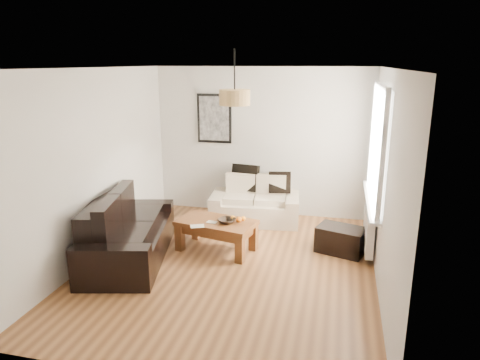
% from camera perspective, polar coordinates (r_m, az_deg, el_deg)
% --- Properties ---
extents(floor, '(4.50, 4.50, 0.00)m').
position_cam_1_polar(floor, '(5.96, -1.35, -11.29)').
color(floor, brown).
rests_on(floor, ground).
extents(ceiling, '(3.80, 4.50, 0.00)m').
position_cam_1_polar(ceiling, '(5.33, -1.53, 14.57)').
color(ceiling, white).
rests_on(ceiling, floor).
extents(wall_back, '(3.80, 0.04, 2.60)m').
position_cam_1_polar(wall_back, '(7.65, 2.84, 4.99)').
color(wall_back, silver).
rests_on(wall_back, floor).
extents(wall_front, '(3.80, 0.04, 2.60)m').
position_cam_1_polar(wall_front, '(3.49, -10.91, -8.10)').
color(wall_front, silver).
rests_on(wall_front, floor).
extents(wall_left, '(0.04, 4.50, 2.60)m').
position_cam_1_polar(wall_left, '(6.25, -18.55, 1.85)').
color(wall_left, silver).
rests_on(wall_left, floor).
extents(wall_right, '(0.04, 4.50, 2.60)m').
position_cam_1_polar(wall_right, '(5.36, 18.62, -0.30)').
color(wall_right, silver).
rests_on(wall_right, floor).
extents(window_bay, '(0.14, 1.90, 1.60)m').
position_cam_1_polar(window_bay, '(6.07, 17.86, 4.43)').
color(window_bay, white).
rests_on(window_bay, wall_right).
extents(radiator, '(0.10, 0.90, 0.52)m').
position_cam_1_polar(radiator, '(6.40, 16.61, -6.33)').
color(radiator, white).
rests_on(radiator, wall_right).
extents(poster, '(0.62, 0.04, 0.87)m').
position_cam_1_polar(poster, '(7.76, -3.40, 8.11)').
color(poster, black).
rests_on(poster, wall_back).
extents(pendant_shade, '(0.40, 0.40, 0.20)m').
position_cam_1_polar(pendant_shade, '(5.64, -0.71, 10.85)').
color(pendant_shade, tan).
rests_on(pendant_shade, ceiling).
extents(loveseat_cream, '(1.57, 0.96, 0.74)m').
position_cam_1_polar(loveseat_cream, '(7.43, 1.99, -2.71)').
color(loveseat_cream, beige).
rests_on(loveseat_cream, floor).
extents(sofa_leather, '(1.37, 2.12, 0.85)m').
position_cam_1_polar(sofa_leather, '(6.22, -14.49, -6.37)').
color(sofa_leather, black).
rests_on(sofa_leather, floor).
extents(coffee_table, '(1.21, 0.82, 0.46)m').
position_cam_1_polar(coffee_table, '(6.36, -3.10, -7.30)').
color(coffee_table, brown).
rests_on(coffee_table, floor).
extents(ottoman, '(0.76, 0.61, 0.38)m').
position_cam_1_polar(ottoman, '(6.46, 13.18, -7.69)').
color(ottoman, black).
rests_on(ottoman, floor).
extents(cushion_left, '(0.48, 0.20, 0.46)m').
position_cam_1_polar(cushion_left, '(7.55, 0.68, 0.30)').
color(cushion_left, black).
rests_on(cushion_left, loveseat_cream).
extents(cushion_right, '(0.39, 0.18, 0.37)m').
position_cam_1_polar(cushion_right, '(7.46, 5.26, -0.31)').
color(cushion_right, black).
rests_on(cushion_right, loveseat_cream).
extents(fruit_bowl, '(0.32, 0.32, 0.06)m').
position_cam_1_polar(fruit_bowl, '(6.17, -1.75, -5.41)').
color(fruit_bowl, black).
rests_on(fruit_bowl, coffee_table).
extents(orange_a, '(0.11, 0.11, 0.08)m').
position_cam_1_polar(orange_a, '(6.19, -0.13, -5.25)').
color(orange_a, orange).
rests_on(orange_a, fruit_bowl).
extents(orange_b, '(0.09, 0.09, 0.07)m').
position_cam_1_polar(orange_b, '(6.23, 0.45, -5.12)').
color(orange_b, orange).
rests_on(orange_b, fruit_bowl).
extents(orange_c, '(0.07, 0.07, 0.07)m').
position_cam_1_polar(orange_c, '(6.26, -0.93, -5.01)').
color(orange_c, orange).
rests_on(orange_c, fruit_bowl).
extents(papers, '(0.23, 0.20, 0.01)m').
position_cam_1_polar(papers, '(6.08, -5.66, -6.08)').
color(papers, beige).
rests_on(papers, coffee_table).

